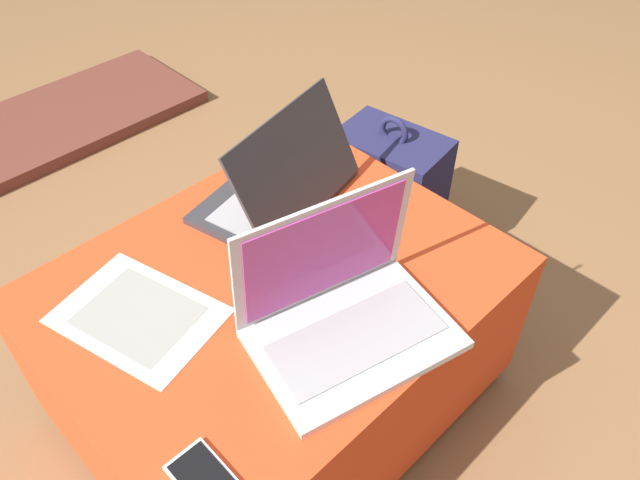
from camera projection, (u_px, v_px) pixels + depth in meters
ground_plane at (282, 395)px, 1.53m from camera, size 14.00×14.00×0.00m
ottoman at (278, 342)px, 1.38m from camera, size 0.88×0.70×0.42m
laptop_near at (344, 308)px, 1.11m from camera, size 0.40×0.32×0.26m
laptop_far at (281, 185)px, 1.37m from camera, size 0.40×0.31×0.23m
backpack at (390, 197)px, 1.77m from camera, size 0.27×0.31×0.47m
paper_sheet at (138, 315)px, 1.16m from camera, size 0.28×0.34×0.00m
fireplace_hearth at (12, 140)px, 2.28m from camera, size 1.40×0.50×0.04m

